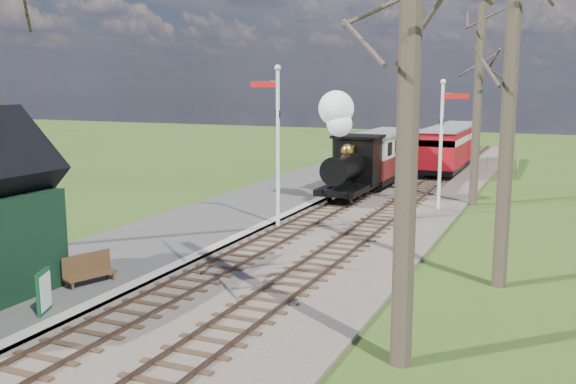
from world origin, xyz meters
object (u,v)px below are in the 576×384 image
red_carriage_a (444,150)px  bench (88,269)px  coach (383,154)px  red_carriage_b (458,143)px  semaphore_near (276,135)px  semaphore_far (443,135)px  sign_board (44,292)px  locomotive (349,154)px

red_carriage_a → bench: 26.04m
coach → red_carriage_b: bearing=75.0°
semaphore_near → coach: bearing=86.5°
semaphore_far → red_carriage_b: 16.47m
semaphore_far → sign_board: (-6.13, -16.99, -2.64)m
semaphore_near → red_carriage_a: semaphore_near is taller
semaphore_near → coach: 12.73m
coach → sign_board: (-1.76, -23.55, -0.96)m
coach → locomotive: bearing=-90.1°
semaphore_far → red_carriage_a: size_ratio=1.05×
coach → bench: 21.49m
locomotive → red_carriage_b: bearing=80.6°
red_carriage_a → sign_board: red_carriage_a is taller
semaphore_near → locomotive: size_ratio=1.24×
locomotive → bench: size_ratio=3.41×
semaphore_far → bench: 16.47m
red_carriage_a → red_carriage_b: 5.50m
red_carriage_a → coach: bearing=-121.7°
red_carriage_b → sign_board: bearing=-97.5°
red_carriage_a → bench: red_carriage_a is taller
locomotive → coach: locomotive is taller
coach → bench: bearing=-96.3°
coach → sign_board: bearing=-94.3°
sign_board → bench: 2.31m
semaphore_far → bench: size_ratio=3.87×
sign_board → bench: size_ratio=0.70×
semaphore_near → red_carriage_a: size_ratio=1.14×
locomotive → red_carriage_b: size_ratio=0.92×
semaphore_near → sign_board: size_ratio=6.04×
semaphore_far → red_carriage_b: (-1.77, 16.28, -1.76)m
locomotive → red_carriage_a: size_ratio=0.92×
bench → semaphore_near: bearing=79.7°
coach → red_carriage_b: coach is taller
sign_board → red_carriage_a: bearing=81.1°
red_carriage_a → sign_board: 28.12m
red_carriage_b → bench: bearing=-99.1°
coach → red_carriage_a: coach is taller
semaphore_far → sign_board: 18.25m
coach → red_carriage_b: size_ratio=1.47×
locomotive → bench: 15.53m
semaphore_far → locomotive: (-4.39, 0.49, -1.05)m
semaphore_far → locomotive: semaphore_far is taller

